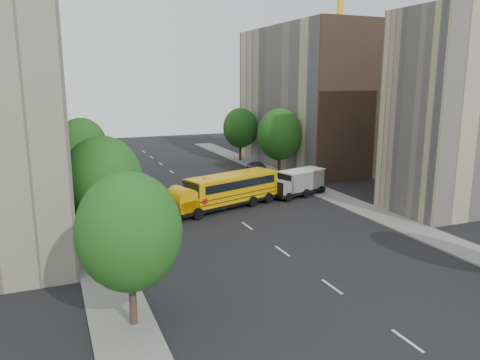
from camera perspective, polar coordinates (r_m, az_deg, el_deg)
ground at (r=38.97m, az=-0.28°, el=-4.80°), size 120.00×120.00×0.00m
sidewalk_left at (r=41.18m, az=-18.06°, el=-4.39°), size 3.00×80.00×0.12m
sidewalk_right at (r=48.41m, az=10.15°, el=-1.53°), size 3.00×80.00×0.12m
lane_markings at (r=48.05m, az=-4.79°, el=-1.55°), size 0.15×64.00×0.01m
building_left_redbrick at (r=62.83m, az=-26.16°, el=6.49°), size 10.00×15.00×13.00m
building_right_near at (r=44.01m, az=24.59°, el=7.34°), size 10.00×7.00×17.00m
building_right_far at (r=63.29m, az=8.12°, el=9.91°), size 10.00×22.00×18.00m
building_right_sidewall at (r=54.10m, az=14.10°, el=9.30°), size 10.10×0.30×18.00m
street_tree_0 at (r=21.81m, az=-13.35°, el=-6.16°), size 4.80×4.80×7.41m
street_tree_1 at (r=31.33m, az=-16.36°, el=-0.16°), size 5.12×5.12×7.90m
street_tree_2 at (r=49.05m, az=-18.72°, el=3.86°), size 4.99×4.99×7.71m
street_tree_4 at (r=54.97m, az=4.85°, el=5.56°), size 5.25×5.25×8.10m
street_tree_5 at (r=65.84m, az=0.04°, el=6.36°), size 4.86×4.86×7.51m
school_bus at (r=41.73m, az=-1.91°, el=-1.19°), size 11.21×5.82×3.10m
safari_truck at (r=46.62m, az=7.10°, el=-0.30°), size 6.42×3.77×2.60m
parked_car_0 at (r=30.10m, az=-12.62°, el=-8.83°), size 1.92×4.42×1.49m
parked_car_1 at (r=46.20m, az=-16.30°, el=-1.69°), size 1.75×4.30×1.39m
parked_car_2 at (r=57.40m, az=-16.81°, el=1.01°), size 3.00×5.73×1.54m
parked_car_4 at (r=57.58m, az=2.22°, el=1.52°), size 1.90×4.38×1.47m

